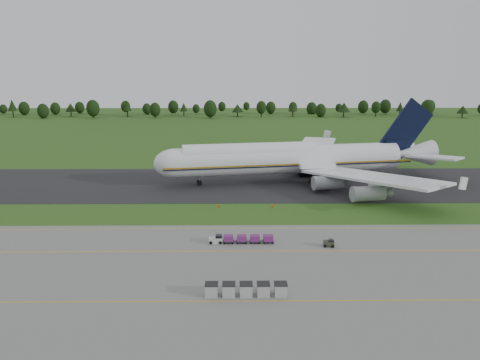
{
  "coord_description": "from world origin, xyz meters",
  "views": [
    {
      "loc": [
        -1.01,
        -98.07,
        30.57
      ],
      "look_at": [
        -0.03,
        2.0,
        7.15
      ],
      "focal_mm": 35.0,
      "sensor_mm": 36.0,
      "label": 1
    }
  ],
  "objects_px": {
    "aircraft": "(294,158)",
    "utility_cart": "(329,244)",
    "baggage_train": "(240,239)",
    "uld_row": "(246,289)",
    "edge_markers": "(245,206)"
  },
  "relations": [
    {
      "from": "baggage_train",
      "to": "uld_row",
      "type": "xyz_separation_m",
      "value": [
        0.62,
        -20.44,
        0.14
      ]
    },
    {
      "from": "aircraft",
      "to": "uld_row",
      "type": "relative_size",
      "value": 7.23
    },
    {
      "from": "utility_cart",
      "to": "edge_markers",
      "type": "bearing_deg",
      "value": 119.78
    },
    {
      "from": "aircraft",
      "to": "edge_markers",
      "type": "bearing_deg",
      "value": -118.88
    },
    {
      "from": "baggage_train",
      "to": "uld_row",
      "type": "relative_size",
      "value": 1.03
    },
    {
      "from": "aircraft",
      "to": "utility_cart",
      "type": "distance_m",
      "value": 51.05
    },
    {
      "from": "edge_markers",
      "to": "uld_row",
      "type": "bearing_deg",
      "value": -91.07
    },
    {
      "from": "aircraft",
      "to": "edge_markers",
      "type": "xyz_separation_m",
      "value": [
        -14.16,
        -25.66,
        -6.32
      ]
    },
    {
      "from": "baggage_train",
      "to": "edge_markers",
      "type": "relative_size",
      "value": 0.91
    },
    {
      "from": "aircraft",
      "to": "baggage_train",
      "type": "height_order",
      "value": "aircraft"
    },
    {
      "from": "aircraft",
      "to": "utility_cart",
      "type": "relative_size",
      "value": 41.3
    },
    {
      "from": "uld_row",
      "to": "utility_cart",
      "type": "bearing_deg",
      "value": 50.71
    },
    {
      "from": "aircraft",
      "to": "utility_cart",
      "type": "xyz_separation_m",
      "value": [
        0.17,
        -50.7,
        -6.03
      ]
    },
    {
      "from": "utility_cart",
      "to": "baggage_train",
      "type": "bearing_deg",
      "value": 173.02
    },
    {
      "from": "baggage_train",
      "to": "utility_cart",
      "type": "relative_size",
      "value": 5.87
    }
  ]
}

